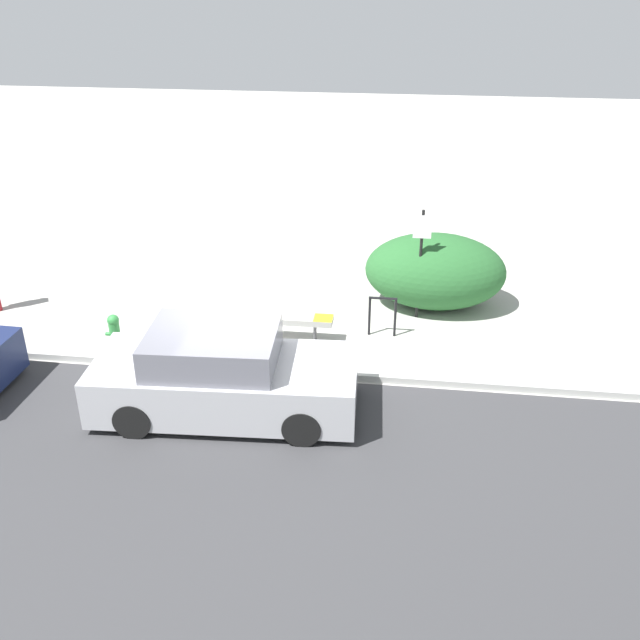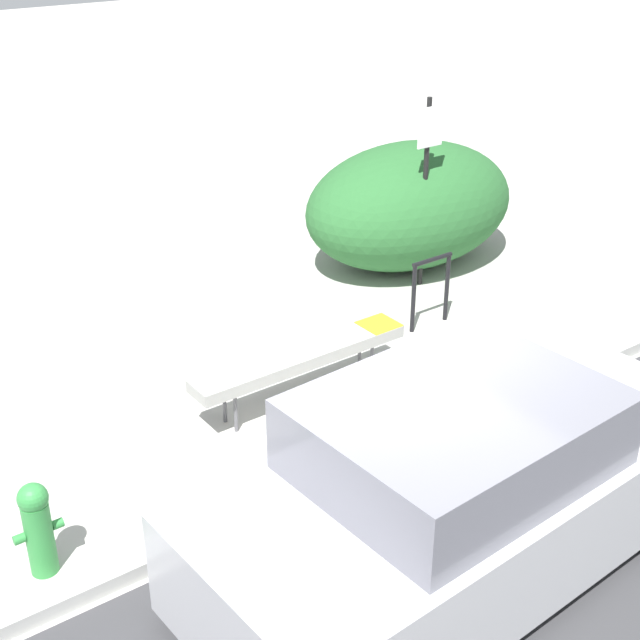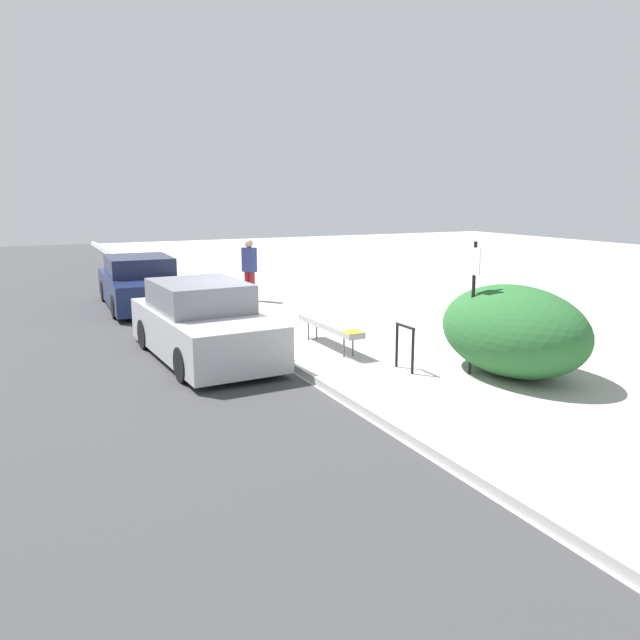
{
  "view_description": "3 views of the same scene",
  "coord_description": "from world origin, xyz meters",
  "px_view_note": "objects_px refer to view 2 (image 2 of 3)",
  "views": [
    {
      "loc": [
        2.69,
        -10.74,
        6.62
      ],
      "look_at": [
        1.24,
        0.43,
        0.9
      ],
      "focal_mm": 40.0,
      "sensor_mm": 36.0,
      "label": 1
    },
    {
      "loc": [
        -3.92,
        -4.8,
        4.56
      ],
      "look_at": [
        0.7,
        1.58,
        0.59
      ],
      "focal_mm": 50.0,
      "sensor_mm": 36.0,
      "label": 2
    },
    {
      "loc": [
        11.25,
        -4.32,
        3.09
      ],
      "look_at": [
        1.35,
        0.5,
        0.85
      ],
      "focal_mm": 35.0,
      "sensor_mm": 36.0,
      "label": 3
    }
  ],
  "objects_px": {
    "sign_post": "(426,176)",
    "fire_hydrant": "(38,526)",
    "bike_rack": "(431,285)",
    "parked_car_near": "(463,487)",
    "bench": "(302,357)"
  },
  "relations": [
    {
      "from": "sign_post",
      "to": "parked_car_near",
      "type": "distance_m",
      "value": 5.0
    },
    {
      "from": "bench",
      "to": "parked_car_near",
      "type": "distance_m",
      "value": 2.55
    },
    {
      "from": "bike_rack",
      "to": "parked_car_near",
      "type": "relative_size",
      "value": 0.19
    },
    {
      "from": "bike_rack",
      "to": "sign_post",
      "type": "height_order",
      "value": "sign_post"
    },
    {
      "from": "bench",
      "to": "sign_post",
      "type": "distance_m",
      "value": 3.17
    },
    {
      "from": "fire_hydrant",
      "to": "parked_car_near",
      "type": "height_order",
      "value": "parked_car_near"
    },
    {
      "from": "sign_post",
      "to": "parked_car_near",
      "type": "height_order",
      "value": "sign_post"
    },
    {
      "from": "bike_rack",
      "to": "fire_hydrant",
      "type": "height_order",
      "value": "bike_rack"
    },
    {
      "from": "bench",
      "to": "parked_car_near",
      "type": "relative_size",
      "value": 0.53
    },
    {
      "from": "bench",
      "to": "sign_post",
      "type": "relative_size",
      "value": 0.99
    },
    {
      "from": "bike_rack",
      "to": "parked_car_near",
      "type": "height_order",
      "value": "parked_car_near"
    },
    {
      "from": "sign_post",
      "to": "fire_hydrant",
      "type": "height_order",
      "value": "sign_post"
    },
    {
      "from": "bike_rack",
      "to": "parked_car_near",
      "type": "distance_m",
      "value": 3.82
    },
    {
      "from": "bike_rack",
      "to": "parked_car_near",
      "type": "xyz_separation_m",
      "value": [
        -2.41,
        -2.97,
        0.16
      ]
    },
    {
      "from": "bench",
      "to": "parked_car_near",
      "type": "xyz_separation_m",
      "value": [
        -0.36,
        -2.52,
        0.2
      ]
    }
  ]
}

